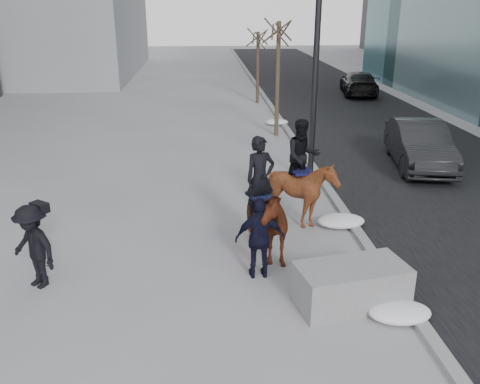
{
  "coord_description": "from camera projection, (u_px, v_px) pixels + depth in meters",
  "views": [
    {
      "loc": [
        -0.79,
        -9.25,
        5.44
      ],
      "look_at": [
        0.0,
        1.2,
        1.5
      ],
      "focal_mm": 38.0,
      "sensor_mm": 36.0,
      "label": 1
    }
  ],
  "objects": [
    {
      "name": "ground",
      "position": [
        244.0,
        279.0,
        10.6
      ],
      "size": [
        120.0,
        120.0,
        0.0
      ],
      "primitive_type": "plane",
      "color": "gray",
      "rests_on": "ground"
    },
    {
      "name": "road",
      "position": [
        397.0,
        146.0,
        20.43
      ],
      "size": [
        8.0,
        90.0,
        0.01
      ],
      "primitive_type": "cube",
      "color": "black",
      "rests_on": "ground"
    },
    {
      "name": "curb",
      "position": [
        299.0,
        146.0,
        20.13
      ],
      "size": [
        0.25,
        90.0,
        0.12
      ],
      "primitive_type": "cube",
      "color": "gray",
      "rests_on": "ground"
    },
    {
      "name": "planter",
      "position": [
        351.0,
        285.0,
        9.58
      ],
      "size": [
        2.22,
        1.41,
        0.82
      ],
      "primitive_type": "cube",
      "rotation": [
        0.0,
        0.0,
        0.2
      ],
      "color": "gray",
      "rests_on": "ground"
    },
    {
      "name": "car_near",
      "position": [
        419.0,
        144.0,
        17.65
      ],
      "size": [
        2.45,
        4.95,
        1.56
      ],
      "primitive_type": "imported",
      "rotation": [
        0.0,
        0.0,
        -0.17
      ],
      "color": "black",
      "rests_on": "ground"
    },
    {
      "name": "car_far",
      "position": [
        359.0,
        83.0,
        31.48
      ],
      "size": [
        2.82,
        5.19,
        1.43
      ],
      "primitive_type": "imported",
      "rotation": [
        0.0,
        0.0,
        2.97
      ],
      "color": "black",
      "rests_on": "ground"
    },
    {
      "name": "tree_near",
      "position": [
        278.0,
        74.0,
        21.11
      ],
      "size": [
        1.2,
        1.2,
        5.24
      ],
      "primitive_type": null,
      "color": "#372A20",
      "rests_on": "ground"
    },
    {
      "name": "tree_far",
      "position": [
        258.0,
        64.0,
        28.39
      ],
      "size": [
        1.2,
        1.2,
        4.34
      ],
      "primitive_type": null,
      "color": "#392B21",
      "rests_on": "ground"
    },
    {
      "name": "mounted_left",
      "position": [
        260.0,
        214.0,
        11.26
      ],
      "size": [
        1.64,
        2.33,
        2.75
      ],
      "color": "#521E10",
      "rests_on": "ground"
    },
    {
      "name": "mounted_right",
      "position": [
        302.0,
        185.0,
        12.84
      ],
      "size": [
        1.65,
        1.8,
        2.75
      ],
      "color": "#451B0D",
      "rests_on": "ground"
    },
    {
      "name": "feeder",
      "position": [
        260.0,
        238.0,
        10.43
      ],
      "size": [
        1.03,
        0.86,
        1.75
      ],
      "color": "black",
      "rests_on": "ground"
    },
    {
      "name": "camera_crew",
      "position": [
        33.0,
        246.0,
        10.06
      ],
      "size": [
        1.3,
        1.2,
        1.75
      ],
      "color": "black",
      "rests_on": "ground"
    },
    {
      "name": "lamppost",
      "position": [
        320.0,
        18.0,
        14.35
      ],
      "size": [
        0.25,
        2.23,
        9.09
      ],
      "color": "black",
      "rests_on": "ground"
    },
    {
      "name": "snow_piles",
      "position": [
        325.0,
        196.0,
        14.73
      ],
      "size": [
        1.22,
        16.34,
        0.31
      ],
      "color": "white",
      "rests_on": "ground"
    }
  ]
}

